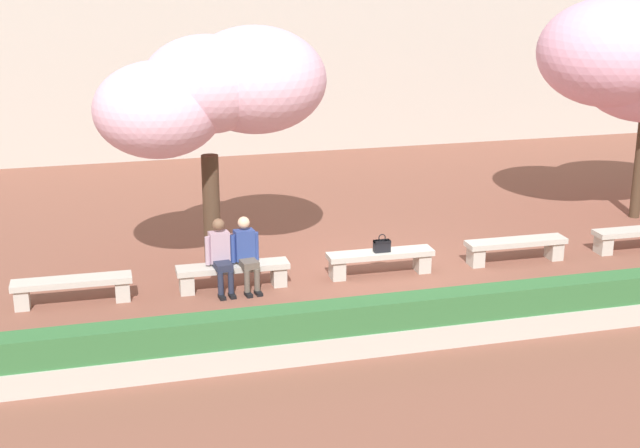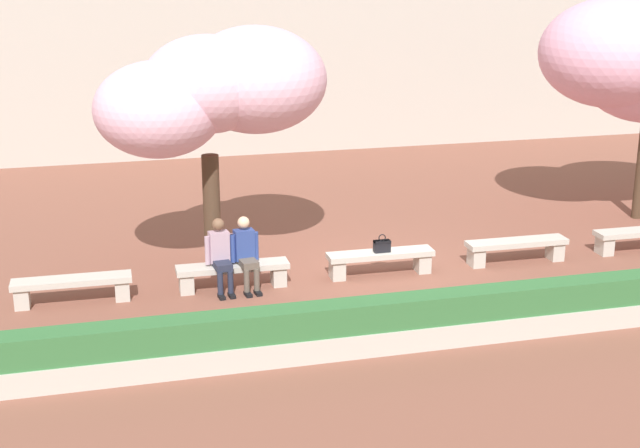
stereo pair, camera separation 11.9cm
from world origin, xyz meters
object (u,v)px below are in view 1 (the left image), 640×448
(stone_bench_west_end, at_px, (72,287))
(handbag, at_px, (382,245))
(stone_bench_near_west, at_px, (233,272))
(stone_bench_center, at_px, (380,259))
(person_seated_right, at_px, (246,251))
(stone_bench_near_east, at_px, (516,247))
(cherry_tree_main, at_px, (215,90))
(person_seated_left, at_px, (221,253))

(stone_bench_west_end, xyz_separation_m, handbag, (5.45, -0.02, 0.27))
(stone_bench_west_end, distance_m, stone_bench_near_west, 2.72)
(stone_bench_west_end, relative_size, stone_bench_center, 1.00)
(person_seated_right, bearing_deg, stone_bench_west_end, 178.97)
(stone_bench_near_east, bearing_deg, cherry_tree_main, 167.49)
(stone_bench_near_west, bearing_deg, stone_bench_west_end, 180.00)
(stone_bench_west_end, bearing_deg, person_seated_left, -1.22)
(stone_bench_center, distance_m, person_seated_right, 2.52)
(stone_bench_center, height_order, person_seated_left, person_seated_left)
(stone_bench_near_east, bearing_deg, person_seated_left, -179.46)
(stone_bench_center, distance_m, stone_bench_near_east, 2.72)
(person_seated_left, bearing_deg, person_seated_right, 0.04)
(stone_bench_near_east, distance_m, handbag, 2.72)
(person_seated_left, relative_size, person_seated_right, 1.00)
(person_seated_right, distance_m, handbag, 2.51)
(stone_bench_near_east, height_order, cherry_tree_main, cherry_tree_main)
(stone_bench_west_end, bearing_deg, stone_bench_center, 0.00)
(stone_bench_west_end, distance_m, person_seated_left, 2.53)
(person_seated_left, xyz_separation_m, cherry_tree_main, (0.19, 1.26, 2.63))
(stone_bench_near_west, height_order, cherry_tree_main, cherry_tree_main)
(person_seated_left, xyz_separation_m, handbag, (2.95, 0.03, -0.12))
(stone_bench_near_east, xyz_separation_m, handbag, (-2.70, -0.02, 0.27))
(stone_bench_near_east, distance_m, person_seated_right, 5.22)
(stone_bench_center, relative_size, handbag, 5.82)
(handbag, bearing_deg, person_seated_left, -179.42)
(stone_bench_near_east, bearing_deg, person_seated_right, -179.42)
(cherry_tree_main, bearing_deg, person_seated_right, -78.64)
(person_seated_left, xyz_separation_m, person_seated_right, (0.44, 0.00, 0.00))
(stone_bench_near_west, distance_m, stone_bench_center, 2.72)
(person_seated_left, bearing_deg, stone_bench_near_west, 13.97)
(stone_bench_near_east, bearing_deg, stone_bench_center, 180.00)
(stone_bench_west_end, bearing_deg, person_seated_right, -1.03)
(stone_bench_center, height_order, person_seated_right, person_seated_right)
(stone_bench_west_end, distance_m, handbag, 5.46)
(stone_bench_west_end, height_order, cherry_tree_main, cherry_tree_main)
(person_seated_left, distance_m, handbag, 2.95)
(stone_bench_near_west, bearing_deg, handbag, -0.49)
(stone_bench_near_west, distance_m, person_seated_right, 0.46)
(stone_bench_center, xyz_separation_m, handbag, (0.02, -0.02, 0.27))
(person_seated_left, bearing_deg, cherry_tree_main, 81.46)
(stone_bench_center, relative_size, person_seated_left, 1.53)
(stone_bench_west_end, relative_size, person_seated_left, 1.53)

